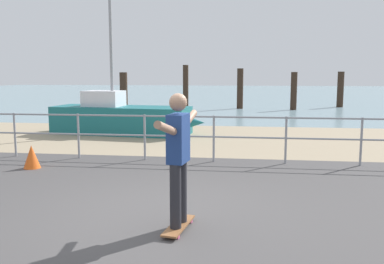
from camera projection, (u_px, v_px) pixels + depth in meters
The scene contains 13 objects.
ground_plane at pixel (144, 242), 5.02m from camera, with size 24.00×10.00×0.04m, color #474444.
beach_strip at pixel (208, 139), 12.88m from camera, with size 24.00×6.00×0.04m, color tan.
sea_surface at pixel (236, 94), 40.37m from camera, with size 72.00×50.00×0.04m, color #75939E.
railing_fence at pixel (145, 130), 9.59m from camera, with size 12.54×0.05×1.05m.
sailboat at pixel (126, 118), 13.73m from camera, with size 5.04×1.87×5.03m.
skateboard at pixel (179, 226), 5.37m from camera, with size 0.32×0.82×0.08m.
skateboarder at pixel (178, 152), 5.24m from camera, with size 0.30×1.44×1.65m.
groyne_post_0 at pixel (124, 93), 21.13m from camera, with size 0.38×0.38×2.00m, color #332319.
groyne_post_1 at pixel (186, 88), 22.53m from camera, with size 0.29×0.29×2.38m, color #332319.
groyne_post_2 at pixel (240, 89), 23.34m from camera, with size 0.34×0.34×2.21m, color #332319.
groyne_post_3 at pixel (294, 91), 22.55m from camera, with size 0.33×0.33×2.02m, color #332319.
groyne_post_4 at pixel (340, 90), 24.38m from camera, with size 0.36×0.36×2.04m, color #332319.
traffic_cone at pixel (32, 157), 8.81m from camera, with size 0.36×0.36×0.50m, color #E55919.
Camera 1 is at (1.19, -5.68, 1.98)m, focal length 39.93 mm.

